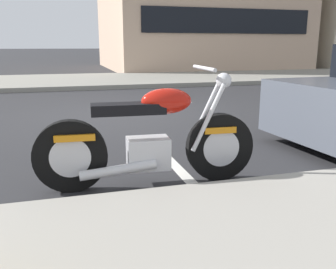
{
  "coord_description": "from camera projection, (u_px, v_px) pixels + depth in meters",
  "views": [
    {
      "loc": [
        -1.18,
        -7.14,
        1.33
      ],
      "look_at": [
        -0.19,
        -3.69,
        0.46
      ],
      "focal_mm": 39.63,
      "sensor_mm": 36.0,
      "label": 1
    }
  ],
  "objects": [
    {
      "name": "ground_plane",
      "position": [
        125.0,
        114.0,
        7.3
      ],
      "size": [
        260.0,
        260.0,
        0.0
      ],
      "primitive_type": "plane",
      "color": "#28282B"
    },
    {
      "name": "parking_stall_stripe",
      "position": [
        181.0,
        171.0,
        3.99
      ],
      "size": [
        0.12,
        2.2,
        0.01
      ],
      "primitive_type": "cube",
      "color": "silver",
      "rests_on": "ground"
    },
    {
      "name": "parked_motorcycle",
      "position": [
        150.0,
        141.0,
        3.52
      ],
      "size": [
        2.12,
        0.62,
        1.14
      ],
      "rotation": [
        0.0,
        0.0,
        -0.06
      ],
      "color": "black",
      "rests_on": "ground"
    }
  ]
}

